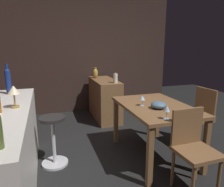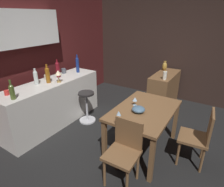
# 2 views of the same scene
# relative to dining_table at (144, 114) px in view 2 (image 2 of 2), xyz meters

# --- Properties ---
(ground_plane) EXTENTS (9.00, 9.00, 0.00)m
(ground_plane) POSITION_rel_dining_table_xyz_m (-0.12, 0.38, -0.65)
(ground_plane) COLOR black
(wall_kitchen_back) EXTENTS (5.20, 0.33, 2.60)m
(wall_kitchen_back) POSITION_rel_dining_table_xyz_m (-0.18, 2.45, 0.77)
(wall_kitchen_back) COLOR #4C1919
(wall_kitchen_back) RESTS_ON ground_plane
(wall_side_right) EXTENTS (0.10, 4.40, 2.60)m
(wall_side_right) POSITION_rel_dining_table_xyz_m (2.43, 0.68, 0.65)
(wall_side_right) COLOR #33231E
(wall_side_right) RESTS_ON ground_plane
(dining_table) EXTENTS (1.24, 0.83, 0.74)m
(dining_table) POSITION_rel_dining_table_xyz_m (0.00, 0.00, 0.00)
(dining_table) COLOR brown
(dining_table) RESTS_ON ground_plane
(kitchen_counter) EXTENTS (2.10, 0.60, 0.90)m
(kitchen_counter) POSITION_rel_dining_table_xyz_m (-0.21, 1.85, -0.20)
(kitchen_counter) COLOR silver
(kitchen_counter) RESTS_ON ground_plane
(sideboard_cabinet) EXTENTS (1.10, 0.44, 0.82)m
(sideboard_cabinet) POSITION_rel_dining_table_xyz_m (1.73, 0.22, -0.24)
(sideboard_cabinet) COLOR brown
(sideboard_cabinet) RESTS_ON ground_plane
(chair_near_window) EXTENTS (0.41, 0.41, 0.87)m
(chair_near_window) POSITION_rel_dining_table_xyz_m (-0.73, -0.05, -0.16)
(chair_near_window) COLOR brown
(chair_near_window) RESTS_ON ground_plane
(chair_by_doorway) EXTENTS (0.44, 0.44, 0.89)m
(chair_by_doorway) POSITION_rel_dining_table_xyz_m (0.11, -0.80, -0.16)
(chair_by_doorway) COLOR brown
(chair_by_doorway) RESTS_ON ground_plane
(bar_stool) EXTENTS (0.34, 0.34, 0.65)m
(bar_stool) POSITION_rel_dining_table_xyz_m (0.20, 1.33, -0.30)
(bar_stool) COLOR #262323
(bar_stool) RESTS_ON ground_plane
(wine_glass_left) EXTENTS (0.07, 0.07, 0.14)m
(wine_glass_left) POSITION_rel_dining_table_xyz_m (0.03, 0.19, 0.20)
(wine_glass_left) COLOR silver
(wine_glass_left) RESTS_ON dining_table
(wine_glass_right) EXTENTS (0.07, 0.07, 0.15)m
(wine_glass_right) POSITION_rel_dining_table_xyz_m (-0.52, 0.16, 0.21)
(wine_glass_right) COLOR silver
(wine_glass_right) RESTS_ON dining_table
(fruit_bowl) EXTENTS (0.20, 0.20, 0.09)m
(fruit_bowl) POSITION_rel_dining_table_xyz_m (-0.14, 0.04, 0.14)
(fruit_bowl) COLOR slate
(fruit_bowl) RESTS_ON dining_table
(wine_bottle_olive) EXTENTS (0.07, 0.07, 0.31)m
(wine_bottle_olive) POSITION_rel_dining_table_xyz_m (-1.05, 1.69, 0.38)
(wine_bottle_olive) COLOR #475623
(wine_bottle_olive) RESTS_ON kitchen_counter
(wine_bottle_clear) EXTENTS (0.08, 0.08, 0.30)m
(wine_bottle_clear) POSITION_rel_dining_table_xyz_m (-0.44, 1.95, 0.39)
(wine_bottle_clear) COLOR silver
(wine_bottle_clear) RESTS_ON kitchen_counter
(wine_bottle_cobalt) EXTENTS (0.07, 0.07, 0.39)m
(wine_bottle_cobalt) POSITION_rel_dining_table_xyz_m (0.55, 1.83, 0.43)
(wine_bottle_cobalt) COLOR navy
(wine_bottle_cobalt) RESTS_ON kitchen_counter
(wine_bottle_amber) EXTENTS (0.08, 0.08, 0.35)m
(wine_bottle_amber) POSITION_rel_dining_table_xyz_m (-0.26, 1.83, 0.41)
(wine_bottle_amber) COLOR #8C5114
(wine_bottle_amber) RESTS_ON kitchen_counter
(wine_bottle_ruby) EXTENTS (0.08, 0.08, 0.36)m
(wine_bottle_ruby) POSITION_rel_dining_table_xyz_m (0.08, 1.94, 0.42)
(wine_bottle_ruby) COLOR maroon
(wine_bottle_ruby) RESTS_ON kitchen_counter
(cup_cream) EXTENTS (0.13, 0.09, 0.10)m
(cup_cream) POSITION_rel_dining_table_xyz_m (-0.17, 1.99, 0.30)
(cup_cream) COLOR beige
(cup_cream) RESTS_ON kitchen_counter
(cup_red) EXTENTS (0.11, 0.07, 0.08)m
(cup_red) POSITION_rel_dining_table_xyz_m (-1.01, 1.92, 0.29)
(cup_red) COLOR red
(cup_red) RESTS_ON kitchen_counter
(cup_slate) EXTENTS (0.13, 0.09, 0.11)m
(cup_slate) POSITION_rel_dining_table_xyz_m (0.33, 2.05, 0.31)
(cup_slate) COLOR #515660
(cup_slate) RESTS_ON kitchen_counter
(counter_lamp) EXTENTS (0.12, 0.12, 0.23)m
(counter_lamp) POSITION_rel_dining_table_xyz_m (-0.14, 1.69, 0.42)
(counter_lamp) COLOR #A58447
(counter_lamp) RESTS_ON kitchen_counter
(pillar_candle_tall) EXTENTS (0.08, 0.08, 0.20)m
(pillar_candle_tall) POSITION_rel_dining_table_xyz_m (1.32, 0.12, 0.26)
(pillar_candle_tall) COLOR white
(pillar_candle_tall) RESTS_ON sideboard_cabinet
(vase_brass) EXTENTS (0.11, 0.11, 0.23)m
(vase_brass) POSITION_rel_dining_table_xyz_m (2.01, 0.35, 0.28)
(vase_brass) COLOR #B78C38
(vase_brass) RESTS_ON sideboard_cabinet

